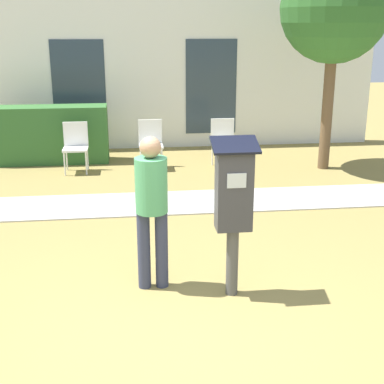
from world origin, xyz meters
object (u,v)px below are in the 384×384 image
at_px(person_standing, 152,201).
at_px(outdoor_chair_right, 223,139).
at_px(parking_meter, 234,198).
at_px(outdoor_chair_middle, 151,140).
at_px(outdoor_chair_left, 76,143).

relative_size(person_standing, outdoor_chair_right, 1.76).
xyz_separation_m(parking_meter, outdoor_chair_middle, (-0.57, 5.05, -0.49)).
xyz_separation_m(person_standing, outdoor_chair_right, (1.57, 4.76, -0.40)).
bearing_deg(outdoor_chair_middle, outdoor_chair_left, -170.27).
xyz_separation_m(person_standing, outdoor_chair_middle, (0.20, 4.80, -0.40)).
relative_size(outdoor_chair_middle, outdoor_chair_right, 1.00).
bearing_deg(outdoor_chair_right, outdoor_chair_middle, 153.29).
height_order(person_standing, outdoor_chair_right, person_standing).
distance_m(parking_meter, outdoor_chair_middle, 5.11).
xyz_separation_m(parking_meter, outdoor_chair_left, (-1.94, 4.97, -0.49)).
height_order(person_standing, outdoor_chair_left, person_standing).
xyz_separation_m(person_standing, outdoor_chair_left, (-1.16, 4.72, -0.40)).
distance_m(person_standing, outdoor_chair_middle, 4.83).
xyz_separation_m(parking_meter, outdoor_chair_right, (0.80, 5.01, -0.49)).
height_order(outdoor_chair_left, outdoor_chair_right, same).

